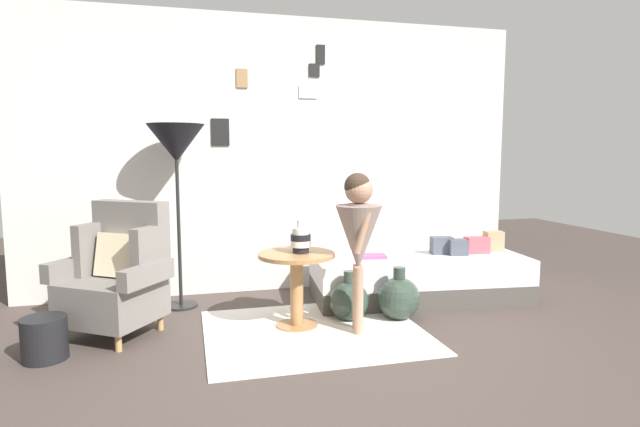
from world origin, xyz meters
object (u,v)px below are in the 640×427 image
(demijohn_far, at_px, (399,298))
(magazine_basket, at_px, (44,339))
(person_child, at_px, (358,231))
(floor_lamp, at_px, (176,148))
(armchair, at_px, (118,275))
(daybed, at_px, (418,277))
(side_table, at_px, (297,274))
(demijohn_near, at_px, (349,300))
(vase_striped, at_px, (301,240))
(book_on_daybed, at_px, (373,256))

(demijohn_far, xyz_separation_m, magazine_basket, (-2.53, -0.18, -0.03))
(person_child, bearing_deg, floor_lamp, 142.09)
(armchair, distance_m, daybed, 2.56)
(armchair, xyz_separation_m, magazine_basket, (-0.41, -0.41, -0.30))
(side_table, relative_size, floor_lamp, 0.37)
(daybed, height_order, demijohn_far, demijohn_far)
(magazine_basket, bearing_deg, floor_lamp, 49.09)
(daybed, distance_m, magazine_basket, 3.02)
(person_child, bearing_deg, armchair, 165.79)
(demijohn_near, bearing_deg, side_table, -173.00)
(armchair, xyz_separation_m, floor_lamp, (0.43, 0.56, 0.93))
(vase_striped, xyz_separation_m, demijohn_far, (0.80, -0.02, -0.50))
(daybed, bearing_deg, book_on_daybed, 178.39)
(book_on_daybed, bearing_deg, side_table, -148.65)
(book_on_daybed, relative_size, demijohn_far, 0.52)
(side_table, distance_m, demijohn_near, 0.51)
(floor_lamp, bearing_deg, magazine_basket, -130.91)
(floor_lamp, height_order, demijohn_far, floor_lamp)
(daybed, bearing_deg, vase_striped, -158.40)
(side_table, bearing_deg, demijohn_near, 7.00)
(person_child, distance_m, book_on_daybed, 0.89)
(daybed, bearing_deg, armchair, -173.76)
(vase_striped, distance_m, magazine_basket, 1.83)
(person_child, xyz_separation_m, book_on_daybed, (0.39, 0.72, -0.35))
(daybed, relative_size, book_on_daybed, 8.94)
(daybed, bearing_deg, floor_lamp, 172.26)
(vase_striped, distance_m, demijohn_far, 0.94)
(book_on_daybed, height_order, demijohn_far, book_on_daybed)
(vase_striped, distance_m, demijohn_near, 0.66)
(floor_lamp, relative_size, magazine_basket, 5.60)
(armchair, height_order, daybed, armchair)
(daybed, relative_size, floor_lamp, 1.25)
(side_table, xyz_separation_m, magazine_basket, (-1.71, -0.21, -0.27))
(floor_lamp, distance_m, demijohn_near, 1.91)
(armchair, xyz_separation_m, demijohn_near, (1.73, -0.14, -0.28))
(person_child, distance_m, magazine_basket, 2.21)
(vase_striped, xyz_separation_m, demijohn_near, (0.40, 0.05, -0.52))
(daybed, relative_size, person_child, 1.66)
(magazine_basket, bearing_deg, vase_striped, 6.78)
(book_on_daybed, distance_m, demijohn_near, 0.62)
(daybed, distance_m, demijohn_far, 0.64)
(armchair, bearing_deg, person_child, -14.21)
(armchair, height_order, side_table, armchair)
(armchair, relative_size, person_child, 0.82)
(daybed, bearing_deg, magazine_basket, -166.93)
(armchair, xyz_separation_m, demijohn_far, (2.13, -0.22, -0.26))
(armchair, relative_size, magazine_basket, 3.46)
(armchair, bearing_deg, demijohn_far, -5.96)
(demijohn_far, bearing_deg, book_on_daybed, 93.35)
(armchair, bearing_deg, demijohn_near, -4.77)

